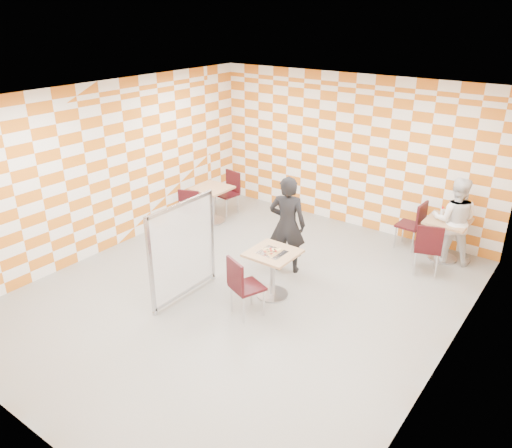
# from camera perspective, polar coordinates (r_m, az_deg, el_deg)

# --- Properties ---
(room_shell) EXTENTS (7.00, 7.00, 7.00)m
(room_shell) POSITION_cam_1_polar(r_m,az_deg,el_deg) (7.62, 0.92, 3.43)
(room_shell) COLOR gray
(room_shell) RESTS_ON ground
(main_table) EXTENTS (0.70, 0.70, 0.75)m
(main_table) POSITION_cam_1_polar(r_m,az_deg,el_deg) (7.60, 1.91, -4.84)
(main_table) COLOR tan
(main_table) RESTS_ON ground
(second_table) EXTENTS (0.70, 0.70, 0.75)m
(second_table) POSITION_cam_1_polar(r_m,az_deg,el_deg) (9.30, 20.90, -0.94)
(second_table) COLOR tan
(second_table) RESTS_ON ground
(empty_table) EXTENTS (0.70, 0.70, 0.75)m
(empty_table) POSITION_cam_1_polar(r_m,az_deg,el_deg) (10.28, -5.01, 2.93)
(empty_table) COLOR tan
(empty_table) RESTS_ON ground
(chair_main_front) EXTENTS (0.55, 0.55, 0.92)m
(chair_main_front) POSITION_cam_1_polar(r_m,az_deg,el_deg) (7.10, -1.64, -6.75)
(chair_main_front) COLOR #330A0E
(chair_main_front) RESTS_ON ground
(chair_second_front) EXTENTS (0.54, 0.55, 0.92)m
(chair_second_front) POSITION_cam_1_polar(r_m,az_deg,el_deg) (8.63, 19.06, -2.32)
(chair_second_front) COLOR #330A0E
(chair_second_front) RESTS_ON ground
(chair_second_side) EXTENTS (0.45, 0.44, 0.92)m
(chair_second_side) POSITION_cam_1_polar(r_m,az_deg,el_deg) (9.49, 17.71, 0.24)
(chair_second_side) COLOR #330A0E
(chair_second_side) RESTS_ON ground
(chair_empty_near) EXTENTS (0.55, 0.55, 0.92)m
(chair_empty_near) POSITION_cam_1_polar(r_m,az_deg,el_deg) (9.79, -7.40, 1.94)
(chair_empty_near) COLOR #330A0E
(chair_empty_near) RESTS_ON ground
(chair_empty_far) EXTENTS (0.48, 0.49, 0.92)m
(chair_empty_far) POSITION_cam_1_polar(r_m,az_deg,el_deg) (10.69, -3.04, 4.01)
(chair_empty_far) COLOR #330A0E
(chair_empty_far) RESTS_ON ground
(partition) EXTENTS (0.08, 1.38, 1.55)m
(partition) POSITION_cam_1_polar(r_m,az_deg,el_deg) (7.54, -8.35, -2.96)
(partition) COLOR white
(partition) RESTS_ON ground
(man_dark) EXTENTS (0.71, 0.59, 1.67)m
(man_dark) POSITION_cam_1_polar(r_m,az_deg,el_deg) (8.21, 3.59, -0.09)
(man_dark) COLOR black
(man_dark) RESTS_ON ground
(man_white) EXTENTS (0.88, 0.76, 1.54)m
(man_white) POSITION_cam_1_polar(r_m,az_deg,el_deg) (9.18, 21.70, 0.39)
(man_white) COLOR white
(man_white) RESTS_ON ground
(pizza_on_foil) EXTENTS (0.40, 0.40, 0.04)m
(pizza_on_foil) POSITION_cam_1_polar(r_m,az_deg,el_deg) (7.47, 1.87, -3.14)
(pizza_on_foil) COLOR silver
(pizza_on_foil) RESTS_ON main_table
(sport_bottle) EXTENTS (0.06, 0.06, 0.20)m
(sport_bottle) POSITION_cam_1_polar(r_m,az_deg,el_deg) (9.26, 20.49, 1.24)
(sport_bottle) COLOR white
(sport_bottle) RESTS_ON second_table
(soda_bottle) EXTENTS (0.07, 0.07, 0.23)m
(soda_bottle) POSITION_cam_1_polar(r_m,az_deg,el_deg) (9.15, 22.16, 0.82)
(soda_bottle) COLOR black
(soda_bottle) RESTS_ON second_table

